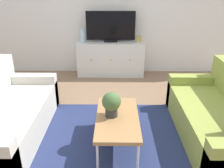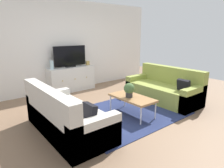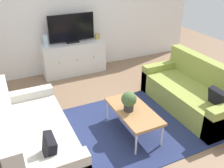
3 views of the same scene
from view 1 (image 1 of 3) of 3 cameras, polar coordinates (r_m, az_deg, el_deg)
name	(u,v)px [view 1 (image 1 of 3)]	position (r m, az deg, el deg)	size (l,w,h in m)	color
ground_plane	(112,132)	(3.41, -0.07, -11.36)	(10.00, 10.00, 0.00)	#84664C
wall_back	(113,11)	(5.39, 0.28, 16.92)	(6.40, 0.12, 2.70)	white
area_rug	(112,139)	(3.29, -0.10, -12.76)	(2.50, 1.90, 0.01)	navy
couch_left_side	(1,118)	(3.50, -24.64, -7.30)	(0.88, 1.91, 0.87)	beige
couch_right_side	(223,119)	(3.47, 24.70, -7.58)	(0.88, 1.91, 0.87)	olive
coffee_table	(117,119)	(2.98, 1.28, -8.22)	(0.51, 1.02, 0.42)	#A37547
potted_plant	(111,103)	(2.89, -0.15, -4.55)	(0.23, 0.23, 0.31)	#2D2D2D
tv_console	(111,59)	(5.32, -0.31, 6.02)	(1.43, 0.47, 0.74)	silver
flat_screen_tv	(111,27)	(5.18, -0.33, 13.38)	(1.03, 0.16, 0.64)	black
glass_vase	(82,36)	(5.24, -6.99, 11.19)	(0.11, 0.11, 0.25)	silver
mantel_clock	(139,39)	(5.23, 6.33, 10.52)	(0.11, 0.07, 0.13)	tan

